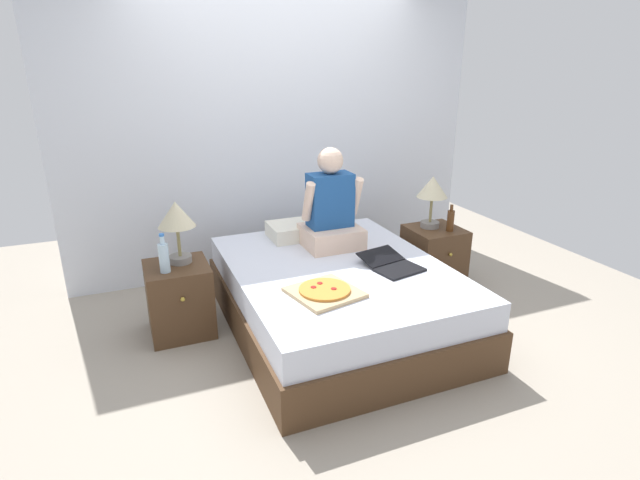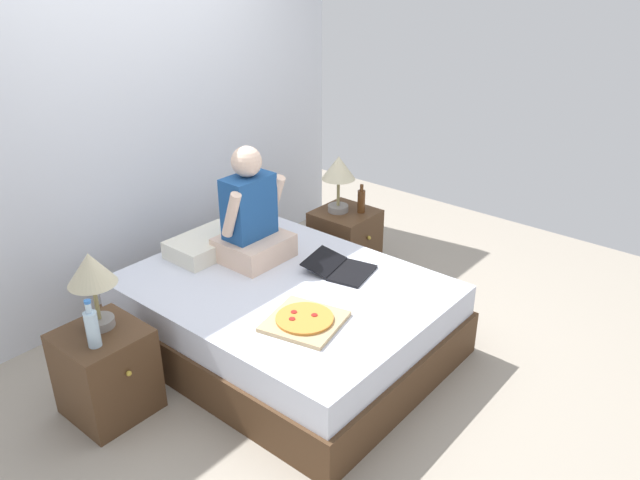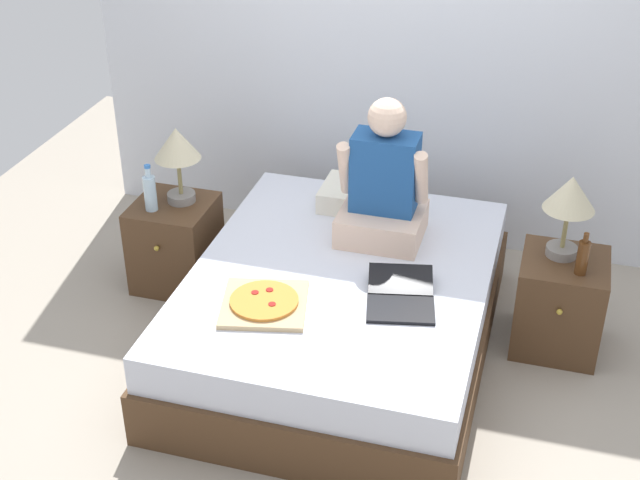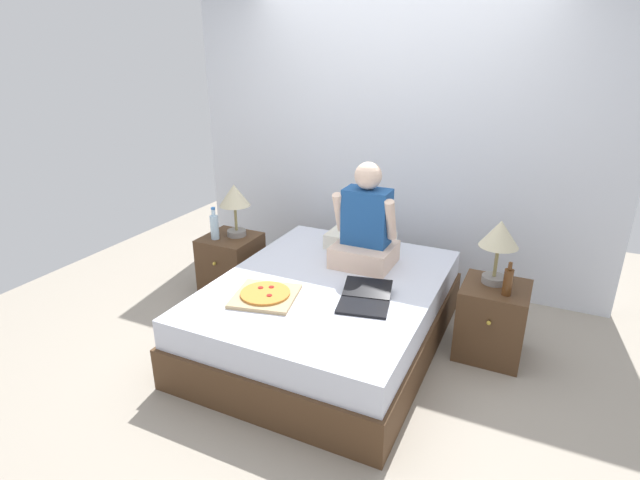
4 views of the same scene
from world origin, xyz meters
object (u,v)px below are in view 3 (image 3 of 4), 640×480
water_bottle (150,192)px  beer_bottle (583,257)px  lamp_on_left_nightstand (177,149)px  lamp_on_right_nightstand (570,199)px  person_seated (384,188)px  nightstand_right (559,303)px  pizza_box (264,303)px  laptop (401,299)px  bed (340,311)px  nightstand_left (176,244)px

water_bottle → beer_bottle: size_ratio=1.20×
lamp_on_left_nightstand → water_bottle: lamp_on_left_nightstand is taller
lamp_on_right_nightstand → person_seated: person_seated is taller
nightstand_right → pizza_box: (-1.36, -0.76, 0.25)m
beer_bottle → person_seated: (-1.04, 0.15, 0.16)m
lamp_on_right_nightstand → laptop: lamp_on_right_nightstand is taller
water_bottle → laptop: water_bottle is taller
nightstand_right → lamp_on_right_nightstand: size_ratio=1.16×
nightstand_right → lamp_on_left_nightstand: bearing=178.7°
beer_bottle → person_seated: size_ratio=0.29×
lamp_on_left_nightstand → beer_bottle: size_ratio=1.96×
lamp_on_left_nightstand → pizza_box: size_ratio=0.94×
person_seated → lamp_on_left_nightstand: bearing=179.8°
laptop → water_bottle: bearing=163.0°
lamp_on_left_nightstand → water_bottle: (-0.12, -0.14, -0.22)m
nightstand_right → pizza_box: 1.58m
nightstand_right → beer_bottle: bearing=-55.0°
lamp_on_right_nightstand → beer_bottle: (0.10, -0.15, -0.23)m
water_bottle → pizza_box: 1.13m
lamp_on_left_nightstand → water_bottle: bearing=-130.6°
lamp_on_left_nightstand → beer_bottle: (2.21, -0.15, -0.23)m
bed → beer_bottle: bearing=12.7°
nightstand_left → nightstand_right: 2.18m
person_seated → beer_bottle: bearing=-8.0°
lamp_on_right_nightstand → pizza_box: 1.60m
beer_bottle → pizza_box: beer_bottle is taller
lamp_on_right_nightstand → lamp_on_left_nightstand: bearing=180.0°
bed → beer_bottle: size_ratio=8.52×
nightstand_left → person_seated: size_ratio=0.67×
lamp_on_left_nightstand → nightstand_right: size_ratio=0.86×
pizza_box → person_seated: bearing=64.2°
lamp_on_right_nightstand → pizza_box: bearing=-148.6°
water_bottle → beer_bottle: (2.33, -0.01, -0.02)m
beer_bottle → bed: bearing=-167.3°
bed → person_seated: 0.68m
laptop → pizza_box: (-0.62, -0.21, -0.00)m
lamp_on_left_nightstand → nightstand_right: bearing=-1.3°
nightstand_left → beer_bottle: 2.28m
person_seated → lamp_on_right_nightstand: bearing=0.2°
bed → lamp_on_right_nightstand: 1.29m
water_bottle → pizza_box: (0.90, -0.67, -0.13)m
nightstand_left → lamp_on_right_nightstand: (2.15, 0.05, 0.59)m
lamp_on_left_nightstand → pizza_box: lamp_on_left_nightstand is taller
nightstand_left → nightstand_right: (2.18, 0.00, 0.00)m
nightstand_right → pizza_box: pizza_box is taller
bed → person_seated: bearing=73.6°
bed → lamp_on_right_nightstand: size_ratio=4.35×
water_bottle → person_seated: 1.30m
water_bottle → lamp_on_right_nightstand: bearing=3.6°
nightstand_left → lamp_on_left_nightstand: bearing=51.4°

